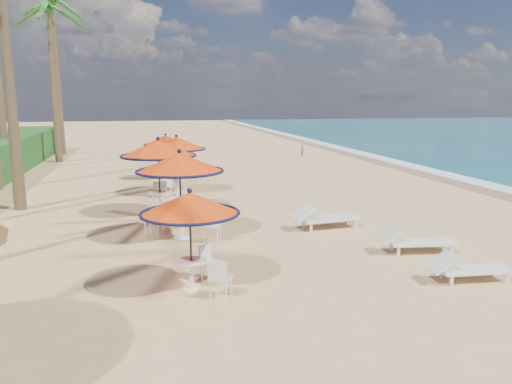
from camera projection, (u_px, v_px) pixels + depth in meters
ground at (407, 268)px, 11.59m from camera, size 160.00×160.00×0.00m
foam_strip at (479, 183)px, 23.20m from camera, size 1.20×140.00×0.04m
wetsand_band at (461, 184)px, 23.00m from camera, size 1.40×140.00×0.02m
station_0 at (193, 213)px, 10.03m from camera, size 2.04×2.04×2.13m
station_1 at (180, 171)px, 13.66m from camera, size 2.43×2.43×2.54m
station_2 at (160, 155)px, 16.62m from camera, size 2.53×2.53×2.64m
station_3 at (176, 150)px, 20.27m from camera, size 2.35×2.36×2.46m
station_4 at (167, 144)px, 24.12m from camera, size 2.15×2.24×2.24m
lounger_near at (466, 268)px, 10.70m from camera, size 1.83×0.71×0.64m
lounger_mid at (414, 240)px, 12.68m from camera, size 2.02×0.88×0.70m
lounger_far at (323, 217)px, 15.05m from camera, size 2.18×0.90×0.76m
palm_6 at (49, 19)px, 29.36m from camera, size 5.00×5.00×9.31m
palm_7 at (53, 11)px, 33.18m from camera, size 5.00×5.00×10.46m
person at (302, 150)px, 33.76m from camera, size 0.23×0.34×0.93m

